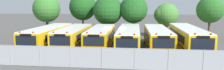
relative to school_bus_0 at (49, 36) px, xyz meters
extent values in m
plane|color=#514F4C|center=(8.04, 0.15, -1.37)|extent=(160.00, 160.00, 0.00)
cube|color=yellow|center=(0.00, 0.03, -0.02)|extent=(2.64, 10.49, 1.99)
cube|color=white|center=(0.00, 0.03, 1.03)|extent=(2.58, 10.28, 0.12)
cube|color=black|center=(-0.05, -5.27, -0.84)|extent=(2.60, 0.18, 0.36)
cube|color=black|center=(-0.04, -5.22, 0.34)|extent=(2.09, 0.08, 0.96)
cube|color=black|center=(1.30, 0.32, 0.30)|extent=(0.11, 8.16, 0.72)
cube|color=black|center=(-1.29, 0.34, 0.30)|extent=(0.11, 8.16, 0.72)
cube|color=black|center=(0.00, 0.03, -0.42)|extent=(2.66, 10.59, 0.10)
sphere|color=red|center=(0.66, -5.06, 1.13)|extent=(0.18, 0.18, 0.18)
sphere|color=red|center=(-0.74, -5.05, 1.13)|extent=(0.18, 0.18, 0.18)
cube|color=black|center=(-0.04, -5.23, 0.87)|extent=(1.15, 0.09, 0.24)
cylinder|color=black|center=(1.10, -3.81, -0.87)|extent=(0.29, 1.00, 1.00)
cylinder|color=black|center=(-1.17, -3.79, -0.87)|extent=(0.29, 1.00, 1.00)
cylinder|color=black|center=(1.16, 3.45, -0.87)|extent=(0.29, 1.00, 1.00)
cylinder|color=black|center=(-1.10, 3.47, -0.87)|extent=(0.29, 1.00, 1.00)
cube|color=yellow|center=(3.08, 0.20, -0.04)|extent=(2.70, 9.83, 1.96)
cube|color=white|center=(3.08, 0.20, 1.00)|extent=(2.64, 9.63, 0.12)
cube|color=black|center=(3.18, -4.76, -0.84)|extent=(2.55, 0.21, 0.36)
cube|color=black|center=(3.18, -4.71, 0.31)|extent=(2.05, 0.10, 0.94)
cube|color=black|center=(4.35, 0.52, 0.27)|extent=(0.19, 7.63, 0.71)
cube|color=black|center=(1.81, 0.47, 0.27)|extent=(0.19, 7.63, 0.71)
cube|color=black|center=(3.08, 0.20, -0.43)|extent=(2.72, 9.93, 0.10)
sphere|color=red|center=(3.87, -4.53, 1.10)|extent=(0.18, 0.18, 0.18)
sphere|color=red|center=(2.49, -4.56, 1.10)|extent=(0.18, 0.18, 0.18)
cube|color=black|center=(3.18, -4.72, 0.84)|extent=(1.13, 0.10, 0.24)
cylinder|color=black|center=(4.26, -3.27, -0.87)|extent=(0.30, 1.01, 1.00)
cylinder|color=black|center=(2.04, -3.31, -0.87)|extent=(0.30, 1.01, 1.00)
cylinder|color=black|center=(4.13, 3.31, -0.87)|extent=(0.30, 1.01, 1.00)
cylinder|color=black|center=(1.91, 3.27, -0.87)|extent=(0.30, 1.01, 1.00)
cube|color=#EAA80C|center=(6.40, 0.23, -0.04)|extent=(2.70, 9.68, 1.95)
cube|color=white|center=(6.40, 0.23, 0.99)|extent=(2.65, 9.48, 0.12)
cube|color=black|center=(6.52, -4.65, -0.84)|extent=(2.53, 0.22, 0.36)
cube|color=black|center=(6.51, -4.60, 0.31)|extent=(2.03, 0.11, 0.94)
cube|color=black|center=(7.65, 0.56, 0.27)|extent=(0.21, 7.50, 0.70)
cube|color=black|center=(5.14, 0.50, 0.27)|extent=(0.21, 7.50, 0.70)
cube|color=black|center=(6.40, 0.23, -0.43)|extent=(2.73, 9.77, 0.10)
sphere|color=red|center=(7.19, -4.41, 1.09)|extent=(0.18, 0.18, 0.18)
sphere|color=red|center=(5.83, -4.44, 1.09)|extent=(0.18, 0.18, 0.18)
cube|color=black|center=(6.51, -4.61, 0.83)|extent=(1.12, 0.11, 0.24)
cylinder|color=black|center=(7.58, -3.15, -0.87)|extent=(0.30, 1.01, 1.00)
cylinder|color=black|center=(5.38, -3.20, -0.87)|extent=(0.30, 1.01, 1.00)
cylinder|color=black|center=(7.43, 3.27, -0.87)|extent=(0.30, 1.01, 1.00)
cylinder|color=black|center=(5.23, 3.22, -0.87)|extent=(0.30, 1.01, 1.00)
cube|color=yellow|center=(9.71, 0.34, -0.04)|extent=(2.49, 11.08, 1.95)
cube|color=white|center=(9.71, 0.34, 1.00)|extent=(2.44, 10.86, 0.12)
cube|color=black|center=(9.74, -5.27, -0.84)|extent=(2.48, 0.17, 0.36)
cube|color=black|center=(9.74, -5.22, 0.31)|extent=(1.99, 0.07, 0.94)
cube|color=black|center=(10.95, 0.65, 0.27)|extent=(0.09, 8.63, 0.70)
cube|color=black|center=(8.47, 0.63, 0.27)|extent=(0.09, 8.63, 0.70)
cube|color=black|center=(9.71, 0.34, -0.43)|extent=(2.52, 11.19, 0.10)
sphere|color=red|center=(10.41, -5.04, 1.10)|extent=(0.18, 0.18, 0.18)
sphere|color=red|center=(9.07, -5.05, 1.10)|extent=(0.18, 0.18, 0.18)
cube|color=black|center=(9.74, -5.23, 0.84)|extent=(1.09, 0.09, 0.24)
cylinder|color=black|center=(10.81, -3.79, -0.87)|extent=(0.29, 1.00, 1.00)
cylinder|color=black|center=(8.66, -3.80, -0.87)|extent=(0.29, 1.00, 1.00)
cylinder|color=black|center=(10.77, 4.08, -0.87)|extent=(0.29, 1.00, 1.00)
cylinder|color=black|center=(8.61, 4.07, -0.87)|extent=(0.29, 1.00, 1.00)
cube|color=#EAA80C|center=(12.94, 0.27, -0.03)|extent=(2.70, 10.35, 1.98)
cube|color=white|center=(12.94, 0.27, 1.02)|extent=(2.65, 10.14, 0.12)
cube|color=black|center=(13.09, -4.94, -0.84)|extent=(2.46, 0.23, 0.36)
cube|color=black|center=(13.08, -4.89, 0.33)|extent=(1.98, 0.12, 0.95)
cube|color=black|center=(14.16, 0.60, 0.29)|extent=(0.27, 8.02, 0.71)
cube|color=black|center=(11.70, 0.53, 0.29)|extent=(0.27, 8.02, 0.71)
cube|color=black|center=(12.94, 0.27, -0.42)|extent=(2.73, 10.45, 0.10)
sphere|color=red|center=(13.74, -4.70, 1.12)|extent=(0.18, 0.18, 0.18)
sphere|color=red|center=(12.42, -4.74, 1.12)|extent=(0.18, 0.18, 0.18)
cube|color=black|center=(13.08, -4.90, 0.86)|extent=(1.09, 0.11, 0.24)
cylinder|color=black|center=(14.11, -3.44, -0.87)|extent=(0.31, 1.01, 1.00)
cylinder|color=black|center=(11.98, -3.50, -0.87)|extent=(0.31, 1.01, 1.00)
cylinder|color=black|center=(13.91, 3.64, -0.87)|extent=(0.31, 1.01, 1.00)
cylinder|color=black|center=(11.78, 3.58, -0.87)|extent=(0.31, 1.01, 1.00)
cube|color=yellow|center=(16.23, -0.05, 0.06)|extent=(2.50, 11.19, 2.16)
cube|color=white|center=(16.23, -0.05, 1.20)|extent=(2.45, 10.96, 0.12)
cube|color=black|center=(16.29, -5.70, -0.84)|extent=(2.43, 0.19, 0.36)
cube|color=black|center=(16.29, -5.65, 0.45)|extent=(1.95, 0.08, 1.04)
cube|color=black|center=(17.44, 0.26, 0.41)|extent=(0.13, 8.71, 0.78)
cube|color=black|center=(15.02, 0.24, 0.41)|extent=(0.13, 8.71, 0.78)
cube|color=black|center=(16.23, -0.05, -0.37)|extent=(2.53, 11.30, 0.10)
sphere|color=red|center=(16.95, -5.48, 1.30)|extent=(0.18, 0.18, 0.18)
sphere|color=red|center=(15.64, -5.49, 1.30)|extent=(0.18, 0.18, 0.18)
cube|color=black|center=(16.29, -5.66, 1.04)|extent=(1.07, 0.09, 0.24)
cylinder|color=black|center=(17.33, -4.22, -0.87)|extent=(0.29, 1.00, 1.00)
cylinder|color=black|center=(15.23, -4.24, -0.87)|extent=(0.29, 1.00, 1.00)
cylinder|color=black|center=(17.24, 3.74, -0.87)|extent=(0.29, 1.00, 1.00)
cylinder|color=black|center=(15.14, 3.72, -0.87)|extent=(0.29, 1.00, 1.00)
cylinder|color=#4C3823|center=(-4.14, 9.26, 0.00)|extent=(0.44, 0.44, 2.73)
sphere|color=#387A2D|center=(-4.14, 9.26, 3.03)|extent=(4.43, 4.43, 4.43)
sphere|color=#387A2D|center=(-4.22, 9.07, 3.53)|extent=(2.93, 2.93, 2.93)
cylinder|color=#4C3823|center=(1.58, 10.59, 0.13)|extent=(0.28, 0.28, 3.00)
sphere|color=#1E561E|center=(1.58, 10.59, 3.31)|extent=(4.47, 4.47, 4.47)
sphere|color=#1E561E|center=(1.08, 10.49, 3.28)|extent=(3.17, 3.17, 3.17)
cylinder|color=#4C3823|center=(6.11, 8.32, -0.12)|extent=(0.31, 0.31, 2.50)
sphere|color=#1E561E|center=(6.11, 8.32, 2.83)|extent=(4.53, 4.53, 4.53)
sphere|color=#1E561E|center=(6.74, 8.52, 2.60)|extent=(2.62, 2.62, 2.62)
cylinder|color=#4C3823|center=(10.04, 8.25, 0.03)|extent=(0.43, 0.43, 2.80)
sphere|color=#1E561E|center=(10.04, 8.25, 3.01)|extent=(4.22, 4.22, 4.22)
sphere|color=#1E561E|center=(10.55, 7.86, 2.90)|extent=(2.88, 2.88, 2.88)
cylinder|color=#4C3823|center=(15.14, 9.64, -0.29)|extent=(0.44, 0.44, 2.15)
sphere|color=#478438|center=(15.14, 9.64, 2.14)|extent=(3.63, 3.63, 3.63)
sphere|color=#478438|center=(14.48, 9.44, 2.15)|extent=(2.63, 2.63, 2.63)
cylinder|color=#4C3823|center=(21.04, 8.06, 0.09)|extent=(0.29, 0.29, 2.92)
sphere|color=#286623|center=(21.04, 8.06, 3.00)|extent=(3.86, 3.86, 3.86)
sphere|color=#286623|center=(21.80, 8.28, 3.18)|extent=(2.17, 2.17, 2.17)
cylinder|color=#9EA0A3|center=(-0.06, -7.86, -0.48)|extent=(0.07, 0.07, 1.78)
cylinder|color=#9EA0A3|center=(2.58, -7.86, -0.48)|extent=(0.07, 0.07, 1.78)
cylinder|color=#9EA0A3|center=(5.22, -7.86, -0.48)|extent=(0.07, 0.07, 1.78)
cylinder|color=#9EA0A3|center=(7.85, -7.86, -0.48)|extent=(0.07, 0.07, 1.78)
cylinder|color=#9EA0A3|center=(10.49, -7.86, -0.48)|extent=(0.07, 0.07, 1.78)
cylinder|color=#9EA0A3|center=(13.12, -7.86, -0.48)|extent=(0.07, 0.07, 1.78)
cylinder|color=#9EA0A3|center=(15.76, -7.86, -0.48)|extent=(0.07, 0.07, 1.78)
cube|color=#ADB2B7|center=(7.85, -7.86, -0.48)|extent=(21.08, 0.02, 1.74)
cylinder|color=#9EA0A3|center=(7.85, -7.86, 0.38)|extent=(21.08, 0.04, 0.04)
cone|color=#EA5914|center=(12.65, -7.08, -1.07)|extent=(0.46, 0.46, 0.60)
camera|label=1|loc=(10.68, -24.68, 3.93)|focal=34.62mm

